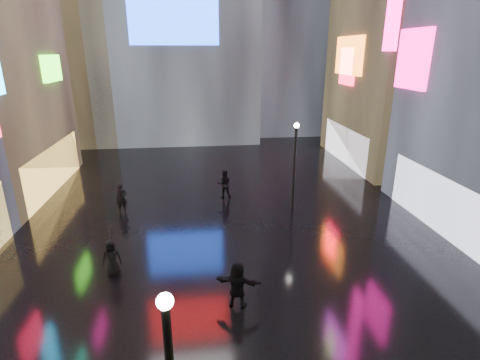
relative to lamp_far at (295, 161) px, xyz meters
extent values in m
plane|color=black|center=(-4.26, -0.82, -2.94)|extent=(140.00, 140.00, 0.00)
cube|color=#FFC659|center=(-15.36, 5.18, -1.44)|extent=(0.20, 10.00, 3.00)
cube|color=#44ED1A|center=(-15.11, 7.00, 4.97)|extent=(0.25, 3.00, 1.71)
cube|color=white|center=(6.84, -3.82, -1.44)|extent=(0.20, 9.00, 3.00)
cube|color=#FF0C81|center=(6.59, 0.30, 5.64)|extent=(0.25, 2.99, 3.26)
cube|color=white|center=(6.84, 9.18, -1.44)|extent=(0.20, 9.00, 3.00)
cube|color=orange|center=(6.59, 9.50, 5.71)|extent=(0.25, 4.92, 2.91)
cube|color=#FF0C2C|center=(6.59, 9.62, 4.90)|extent=(0.25, 2.63, 2.87)
cube|color=#194CFF|center=(-7.26, 16.08, 9.06)|extent=(8.00, 0.20, 5.00)
cube|color=black|center=(-18.26, 21.18, 10.06)|extent=(10.00, 10.00, 26.00)
sphere|color=white|center=(-6.26, -15.01, 2.11)|extent=(0.30, 0.30, 0.30)
cylinder|color=black|center=(0.00, 0.00, -0.44)|extent=(0.16, 0.16, 5.00)
sphere|color=white|center=(0.00, 0.00, 2.11)|extent=(0.30, 0.30, 0.30)
imported|color=black|center=(-9.36, -6.11, -2.13)|extent=(0.83, 0.57, 1.62)
imported|color=black|center=(-4.35, -8.78, -2.03)|extent=(1.79, 1.03, 1.83)
imported|color=black|center=(-10.13, 0.62, -2.10)|extent=(0.68, 0.51, 1.69)
imported|color=black|center=(-3.97, 2.19, -2.02)|extent=(0.92, 0.72, 1.85)
imported|color=black|center=(-9.36, -6.11, -0.91)|extent=(1.03, 1.01, 0.83)
camera|label=1|loc=(-5.63, -20.39, 6.09)|focal=28.00mm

